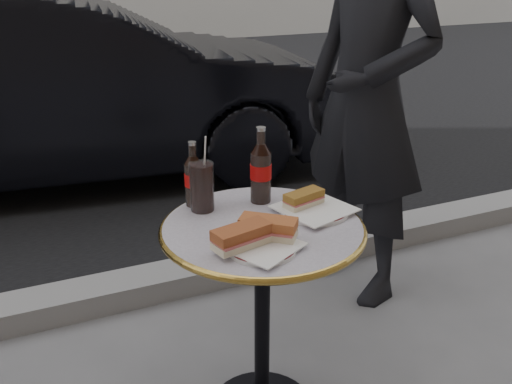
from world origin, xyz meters
name	(u,v)px	position (x,y,z in m)	size (l,w,h in m)	color
asphalt_road	(76,101)	(0.00, 5.00, 0.00)	(40.00, 8.00, 0.00)	black
curb	(185,277)	(0.00, 0.90, 0.05)	(40.00, 0.20, 0.12)	gray
bistro_table	(262,326)	(0.00, 0.00, 0.37)	(0.62, 0.62, 0.73)	#BAB2C4
plate_left	(262,248)	(-0.07, -0.14, 0.74)	(0.19, 0.19, 0.01)	silver
plate_right	(314,210)	(0.19, 0.02, 0.74)	(0.22, 0.22, 0.01)	silver
sandwich_left_a	(242,237)	(-0.12, -0.12, 0.77)	(0.16, 0.08, 0.06)	#9E4D28
sandwich_left_b	(268,229)	(-0.03, -0.10, 0.77)	(0.16, 0.07, 0.06)	#AD572C
sandwich_right	(304,199)	(0.16, 0.05, 0.77)	(0.13, 0.06, 0.05)	olive
cola_bottle_left	(193,174)	(-0.14, 0.22, 0.84)	(0.06, 0.06, 0.21)	black
cola_bottle_right	(261,165)	(0.07, 0.17, 0.86)	(0.07, 0.07, 0.25)	black
cola_glass	(202,187)	(-0.13, 0.18, 0.81)	(0.08, 0.08, 0.16)	black
parked_car	(70,88)	(-0.26, 2.66, 0.63)	(3.86, 1.34, 1.27)	black
pedestrian	(368,101)	(0.76, 0.60, 0.91)	(0.66, 0.43, 1.81)	black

